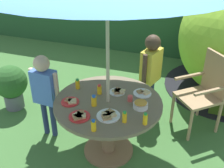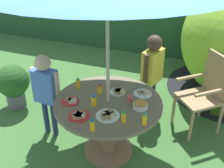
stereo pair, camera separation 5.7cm
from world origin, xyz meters
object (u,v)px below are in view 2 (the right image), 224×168
object	(u,v)px
cup_near	(130,99)
juice_bottle_spot_a	(92,125)
snack_bowl	(140,105)
child_in_yellow_shirt	(152,66)
potted_plant	(13,83)
plate_center_back	(79,115)
plate_far_left	(71,101)
garden_table	(108,115)
juice_bottle_near_left	(144,119)
juice_bottle_back_edge	(94,101)
wooden_chair	(207,90)
juice_bottle_mid_left	(78,84)
juice_bottle_near_right	(124,117)
child_in_blue_shirt	(46,86)
plate_front_edge	(143,93)
plate_center_front	(118,91)
plate_far_right	(108,115)
juice_bottle_mid_right	(100,89)

from	to	relation	value
cup_near	juice_bottle_spot_a	bearing A→B (deg)	-107.73
juice_bottle_spot_a	snack_bowl	bearing A→B (deg)	56.61
child_in_yellow_shirt	cup_near	xyz separation A→B (m)	(-0.06, -0.82, -0.01)
potted_plant	plate_center_back	bearing A→B (deg)	-28.38
plate_far_left	garden_table	bearing A→B (deg)	20.98
juice_bottle_near_left	juice_bottle_back_edge	size ratio (longest dim) A/B	1.02
wooden_chair	potted_plant	bearing A→B (deg)	-121.20
wooden_chair	plate_far_left	size ratio (longest dim) A/B	5.31
juice_bottle_mid_left	juice_bottle_near_right	bearing A→B (deg)	-31.93
child_in_blue_shirt	plate_front_edge	world-z (taller)	child_in_blue_shirt
plate_center_front	plate_center_back	size ratio (longest dim) A/B	0.83
snack_bowl	juice_bottle_mid_left	size ratio (longest dim) A/B	1.28
child_in_blue_shirt	garden_table	bearing A→B (deg)	-0.00
plate_far_right	juice_bottle_mid_left	distance (m)	0.66
juice_bottle_mid_right	plate_far_right	bearing A→B (deg)	-57.50
snack_bowl	plate_front_edge	world-z (taller)	snack_bowl
snack_bowl	plate_far_left	size ratio (longest dim) A/B	0.81
plate_center_back	cup_near	xyz separation A→B (m)	(0.40, 0.45, 0.02)
garden_table	snack_bowl	bearing A→B (deg)	-0.63
plate_far_right	juice_bottle_mid_left	size ratio (longest dim) A/B	1.97
plate_center_back	juice_bottle_back_edge	size ratio (longest dim) A/B	1.72
plate_center_front	child_in_yellow_shirt	bearing A→B (deg)	70.98
wooden_chair	juice_bottle_mid_left	distance (m)	1.62
snack_bowl	juice_bottle_near_right	bearing A→B (deg)	-107.97
garden_table	child_in_blue_shirt	world-z (taller)	child_in_blue_shirt
snack_bowl	plate_front_edge	bearing A→B (deg)	98.33
juice_bottle_near_left	juice_bottle_spot_a	world-z (taller)	juice_bottle_near_left
juice_bottle_back_edge	plate_front_edge	bearing A→B (deg)	42.05
snack_bowl	juice_bottle_mid_left	bearing A→B (deg)	168.96
cup_near	juice_bottle_mid_left	bearing A→B (deg)	174.78
plate_far_right	plate_center_front	bearing A→B (deg)	95.89
plate_far_left	cup_near	size ratio (longest dim) A/B	3.10
garden_table	cup_near	world-z (taller)	cup_near
child_in_blue_shirt	juice_bottle_back_edge	distance (m)	0.73
plate_front_edge	juice_bottle_mid_right	bearing A→B (deg)	-161.92
potted_plant	plate_center_back	world-z (taller)	plate_center_back
child_in_blue_shirt	juice_bottle_spot_a	distance (m)	1.02
child_in_blue_shirt	cup_near	distance (m)	1.05
juice_bottle_mid_left	cup_near	distance (m)	0.66
child_in_yellow_shirt	juice_bottle_near_right	size ratio (longest dim) A/B	9.66
juice_bottle_near_left	cup_near	size ratio (longest dim) A/B	2.04
wooden_chair	child_in_yellow_shirt	xyz separation A→B (m)	(-0.73, 0.05, 0.19)
juice_bottle_near_right	garden_table	bearing A→B (deg)	133.34
wooden_chair	plate_center_front	bearing A→B (deg)	-96.59
snack_bowl	garden_table	bearing A→B (deg)	179.37
snack_bowl	juice_bottle_spot_a	distance (m)	0.60
juice_bottle_near_left	cup_near	xyz separation A→B (m)	(-0.25, 0.35, -0.03)
juice_bottle_back_edge	cup_near	world-z (taller)	juice_bottle_back_edge
juice_bottle_near_right	child_in_blue_shirt	bearing A→B (deg)	162.48
plate_front_edge	snack_bowl	bearing A→B (deg)	-81.67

